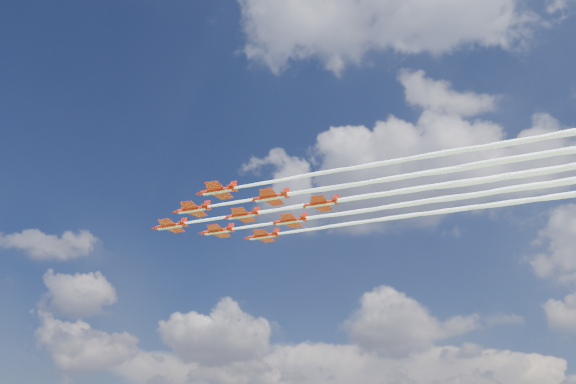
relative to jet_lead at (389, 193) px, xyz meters
name	(u,v)px	position (x,y,z in m)	size (l,w,h in m)	color
jet_lead	(389,193)	(0.00, 0.00, 0.00)	(119.12, 13.49, 2.53)	red
jet_row2_port	(430,172)	(10.50, -6.27, 0.00)	(119.12, 13.49, 2.53)	red
jet_row2_starb	(437,200)	(9.48, 7.72, 0.00)	(119.12, 13.49, 2.53)	red
jet_row3_port	(478,148)	(20.99, -12.54, 0.00)	(119.12, 13.49, 2.53)	red
jet_row3_centre	(481,180)	(19.97, 1.46, 0.00)	(119.12, 13.49, 2.53)	red
jet_row3_starb	(483,206)	(18.95, 15.45, 0.00)	(119.12, 13.49, 2.53)	red
jet_row4_port	(532,156)	(30.47, -4.81, 0.00)	(119.12, 13.49, 2.53)	red
jet_row4_starb	(529,187)	(29.45, 9.18, 0.00)	(119.12, 13.49, 2.53)	red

